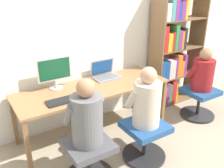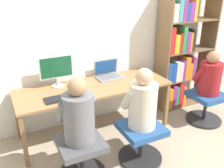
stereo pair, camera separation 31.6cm
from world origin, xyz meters
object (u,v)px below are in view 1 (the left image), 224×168
laptop (105,74)px  office_chair_side (199,101)px  person_at_monitor (87,116)px  person_at_laptop (147,101)px  bookshelf (172,53)px  desktop_monitor (55,72)px  keyboard (66,100)px  person_near_shelf (203,72)px  office_chair_right (145,138)px  office_chair_left (89,158)px

laptop → office_chair_side: bearing=-27.5°
person_at_monitor → office_chair_side: person_at_monitor is taller
person_at_laptop → bookshelf: size_ratio=0.37×
desktop_monitor → person_at_laptop: person_at_laptop is taller
desktop_monitor → office_chair_side: desktop_monitor is taller
laptop → keyboard: bearing=-152.6°
desktop_monitor → person_near_shelf: 2.14m
person_at_monitor → person_near_shelf: bearing=7.6°
desktop_monitor → bookshelf: bookshelf is taller
laptop → office_chair_right: bearing=-93.1°
keyboard → office_chair_left: 0.71m
person_at_monitor → bookshelf: bearing=23.3°
office_chair_left → person_near_shelf: size_ratio=0.82×
office_chair_side → office_chair_right: bearing=-166.6°
person_at_monitor → person_at_laptop: bearing=-3.6°
person_at_monitor → office_chair_side: bearing=7.4°
laptop → keyboard: (-0.77, -0.40, -0.04)m
office_chair_side → person_near_shelf: size_ratio=0.82×
person_at_monitor → laptop: bearing=50.4°
office_chair_right → desktop_monitor: bearing=124.7°
keyboard → person_near_shelf: bearing=-7.4°
office_chair_left → keyboard: bearing=89.0°
office_chair_left → person_at_laptop: (0.72, -0.04, 0.50)m
laptop → person_near_shelf: size_ratio=0.58×
office_chair_left → person_near_shelf: person_near_shelf is taller
office_chair_side → desktop_monitor: bearing=161.7°
person_at_monitor → office_chair_left: bearing=-90.0°
desktop_monitor → laptop: (0.74, -0.00, -0.18)m
office_chair_left → bookshelf: 2.26m
desktop_monitor → bookshelf: bearing=-2.3°
office_chair_right → bookshelf: size_ratio=0.28×
office_chair_left → person_near_shelf: 2.13m
keyboard → office_chair_right: size_ratio=0.88×
person_at_laptop → office_chair_left: bearing=176.9°
bookshelf → office_chair_side: (0.07, -0.59, -0.63)m
office_chair_left → person_at_monitor: size_ratio=0.75×
person_at_monitor → person_at_laptop: (0.72, -0.04, -0.00)m
office_chair_right → person_at_laptop: person_at_laptop is taller
office_chair_right → laptop: bearing=86.9°
office_chair_right → office_chair_side: size_ratio=1.00×
bookshelf → office_chair_left: bearing=-156.6°
person_at_laptop → bookshelf: bearing=35.4°
keyboard → bookshelf: bearing=9.1°
keyboard → person_at_laptop: size_ratio=0.66×
office_chair_left → desktop_monitor: bearing=87.7°
keyboard → person_at_monitor: size_ratio=0.66×
person_at_laptop → office_chair_side: size_ratio=1.32×
desktop_monitor → office_chair_left: (-0.04, -0.94, -0.67)m
keyboard → office_chair_side: keyboard is taller
keyboard → office_chair_side: (2.05, -0.27, -0.45)m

